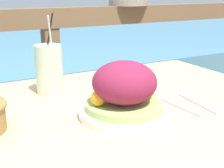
% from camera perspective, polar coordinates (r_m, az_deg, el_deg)
% --- Properties ---
extents(patio_table, '(1.06, 0.81, 0.72)m').
position_cam_1_polar(patio_table, '(0.96, 2.32, -9.37)').
color(patio_table, tan).
rests_on(patio_table, ground_plane).
extents(railing_fence, '(2.80, 0.08, 0.96)m').
position_cam_1_polar(railing_fence, '(1.51, -11.02, 4.71)').
color(railing_fence, brown).
rests_on(railing_fence, ground_plane).
extents(salad_plate, '(0.24, 0.24, 0.15)m').
position_cam_1_polar(salad_plate, '(0.82, 2.27, -1.61)').
color(salad_plate, white).
rests_on(salad_plate, patio_table).
extents(drink_glass, '(0.09, 0.09, 0.26)m').
position_cam_1_polar(drink_glass, '(1.02, -11.43, 2.68)').
color(drink_glass, beige).
rests_on(drink_glass, patio_table).
extents(fork, '(0.03, 0.18, 0.00)m').
position_cam_1_polar(fork, '(0.92, 12.20, -3.97)').
color(fork, silver).
rests_on(fork, patio_table).
extents(knife, '(0.03, 0.18, 0.00)m').
position_cam_1_polar(knife, '(0.96, 15.47, -3.38)').
color(knife, silver).
rests_on(knife, patio_table).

